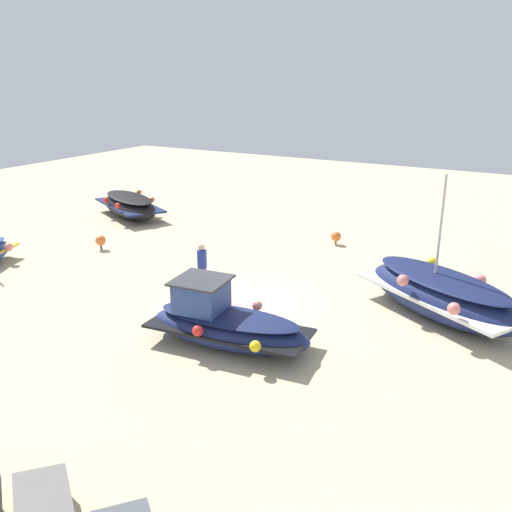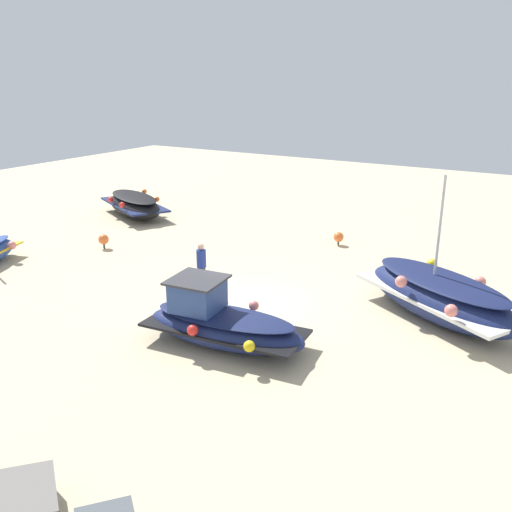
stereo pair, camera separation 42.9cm
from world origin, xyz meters
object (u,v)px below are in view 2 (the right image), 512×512
fishing_boat_1 (134,205)px  fishing_boat_3 (221,323)px  mooring_buoy_0 (339,237)px  mooring_buoy_1 (104,239)px  person_walking (201,264)px  fishing_boat_0 (439,296)px

fishing_boat_1 → fishing_boat_3: (-11.86, 9.33, 0.00)m
mooring_buoy_0 → mooring_buoy_1: bearing=33.8°
fishing_boat_3 → person_walking: bearing=-52.0°
fishing_boat_1 → mooring_buoy_1: bearing=145.6°
fishing_boat_0 → fishing_boat_3: fishing_boat_0 is taller
fishing_boat_0 → fishing_boat_3: bearing=-104.9°
fishing_boat_3 → person_walking: fishing_boat_3 is taller
mooring_buoy_0 → mooring_buoy_1: size_ratio=0.93×
fishing_boat_0 → fishing_boat_3: (4.67, 4.72, -0.12)m
fishing_boat_0 → mooring_buoy_1: fishing_boat_0 is taller
person_walking → fishing_boat_1: bearing=-21.7°
mooring_buoy_0 → fishing_boat_1: bearing=3.7°
fishing_boat_1 → mooring_buoy_0: 11.10m
fishing_boat_3 → mooring_buoy_1: (9.10, -4.49, -0.21)m
fishing_boat_1 → mooring_buoy_0: (-11.08, -0.72, -0.24)m
mooring_buoy_0 → fishing_boat_0: bearing=135.7°
person_walking → mooring_buoy_1: (6.39, -1.70, -0.58)m
fishing_boat_0 → mooring_buoy_0: bearing=165.5°
fishing_boat_3 → mooring_buoy_0: 10.08m
person_walking → mooring_buoy_0: person_walking is taller
fishing_boat_0 → fishing_boat_3: size_ratio=1.20×
fishing_boat_3 → person_walking: 3.91m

